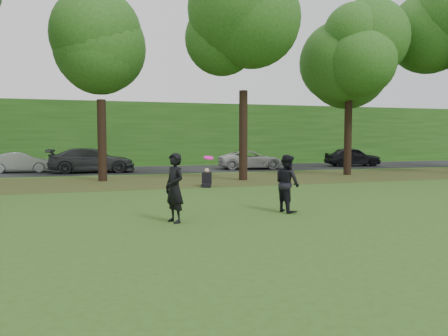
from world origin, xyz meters
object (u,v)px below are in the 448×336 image
at_px(player_right, 287,183).
at_px(frisbee, 209,158).
at_px(player_left, 175,188).
at_px(seated_person, 207,180).

relative_size(player_right, frisbee, 4.94).
bearing_deg(player_left, frisbee, 89.38).
distance_m(player_right, seated_person, 7.21).
xyz_separation_m(player_left, frisbee, (1.03, 0.42, 0.75)).
bearing_deg(player_left, player_right, 77.05).
height_order(player_right, seated_person, player_right).
distance_m(player_left, seated_person, 8.34).
distance_m(player_left, player_right, 3.55).
height_order(player_left, player_right, player_left).
relative_size(player_left, player_right, 1.06).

